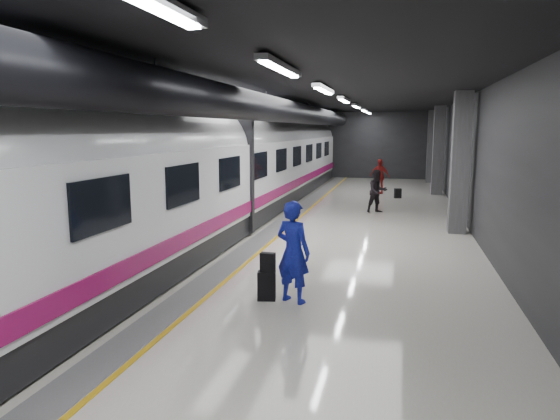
# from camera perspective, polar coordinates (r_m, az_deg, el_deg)

# --- Properties ---
(ground) EXTENTS (40.00, 40.00, 0.00)m
(ground) POSITION_cam_1_polar(r_m,az_deg,el_deg) (15.41, 3.15, -3.23)
(ground) COLOR beige
(ground) RESTS_ON ground
(platform_hall) EXTENTS (10.02, 40.02, 4.51)m
(platform_hall) POSITION_cam_1_polar(r_m,az_deg,el_deg) (16.05, 2.88, 9.99)
(platform_hall) COLOR black
(platform_hall) RESTS_ON ground
(train) EXTENTS (3.05, 38.00, 4.05)m
(train) POSITION_cam_1_polar(r_m,az_deg,el_deg) (16.01, -8.32, 4.64)
(train) COLOR black
(train) RESTS_ON ground
(traveler_main) EXTENTS (0.85, 0.71, 1.99)m
(traveler_main) POSITION_cam_1_polar(r_m,az_deg,el_deg) (9.58, 1.51, -4.79)
(traveler_main) COLOR #182AB5
(traveler_main) RESTS_ON ground
(suitcase_main) EXTENTS (0.39, 0.28, 0.57)m
(suitcase_main) POSITION_cam_1_polar(r_m,az_deg,el_deg) (9.87, -1.53, -8.65)
(suitcase_main) COLOR black
(suitcase_main) RESTS_ON ground
(shoulder_bag) EXTENTS (0.29, 0.17, 0.38)m
(shoulder_bag) POSITION_cam_1_polar(r_m,az_deg,el_deg) (9.72, -1.42, -6.00)
(shoulder_bag) COLOR black
(shoulder_bag) RESTS_ON suitcase_main
(traveler_far_a) EXTENTS (1.05, 0.97, 1.73)m
(traveler_far_a) POSITION_cam_1_polar(r_m,az_deg,el_deg) (20.37, 11.06, 2.11)
(traveler_far_a) COLOR black
(traveler_far_a) RESTS_ON ground
(traveler_far_b) EXTENTS (1.14, 0.77, 1.80)m
(traveler_far_b) POSITION_cam_1_polar(r_m,az_deg,el_deg) (26.54, 11.29, 3.80)
(traveler_far_b) COLOR maroon
(traveler_far_b) RESTS_ON ground
(suitcase_far) EXTENTS (0.37, 0.29, 0.47)m
(suitcase_far) POSITION_cam_1_polar(r_m,az_deg,el_deg) (25.00, 13.31, 1.87)
(suitcase_far) COLOR black
(suitcase_far) RESTS_ON ground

